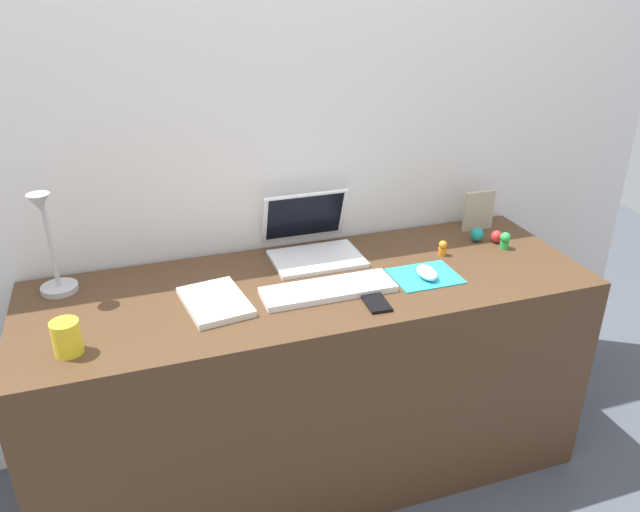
% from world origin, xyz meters
% --- Properties ---
extents(ground_plane, '(6.00, 6.00, 0.00)m').
position_xyz_m(ground_plane, '(0.00, 0.00, 0.00)').
color(ground_plane, '#474C56').
extents(back_wall, '(2.98, 0.05, 1.63)m').
position_xyz_m(back_wall, '(0.00, 0.34, 0.82)').
color(back_wall, silver).
rests_on(back_wall, ground_plane).
extents(desk, '(1.78, 0.61, 0.74)m').
position_xyz_m(desk, '(0.00, 0.00, 0.37)').
color(desk, '#4C331E').
rests_on(desk, ground_plane).
extents(laptop, '(0.30, 0.28, 0.20)m').
position_xyz_m(laptop, '(0.06, 0.21, 0.79)').
color(laptop, white).
rests_on(laptop, desk).
extents(keyboard, '(0.41, 0.13, 0.02)m').
position_xyz_m(keyboard, '(0.03, -0.07, 0.75)').
color(keyboard, white).
rests_on(keyboard, desk).
extents(mousepad, '(0.21, 0.17, 0.00)m').
position_xyz_m(mousepad, '(0.36, -0.07, 0.74)').
color(mousepad, '#28B7CC').
rests_on(mousepad, desk).
extents(mouse, '(0.06, 0.10, 0.03)m').
position_xyz_m(mouse, '(0.36, -0.09, 0.76)').
color(mouse, white).
rests_on(mouse, mousepad).
extents(cell_phone, '(0.07, 0.13, 0.01)m').
position_xyz_m(cell_phone, '(0.14, -0.18, 0.74)').
color(cell_phone, black).
rests_on(cell_phone, desk).
extents(desk_lamp, '(0.11, 0.14, 0.33)m').
position_xyz_m(desk_lamp, '(-0.75, 0.17, 0.90)').
color(desk_lamp, '#B7B7BC').
rests_on(desk_lamp, desk).
extents(notebook_pad, '(0.20, 0.26, 0.02)m').
position_xyz_m(notebook_pad, '(-0.31, -0.04, 0.75)').
color(notebook_pad, silver).
rests_on(notebook_pad, desk).
extents(picture_frame, '(0.12, 0.02, 0.15)m').
position_xyz_m(picture_frame, '(0.72, 0.21, 0.81)').
color(picture_frame, '#B2A58C').
rests_on(picture_frame, desk).
extents(coffee_mug, '(0.07, 0.07, 0.09)m').
position_xyz_m(coffee_mug, '(-0.71, -0.17, 0.79)').
color(coffee_mug, yellow).
rests_on(coffee_mug, desk).
extents(toy_figurine_teal, '(0.05, 0.05, 0.05)m').
position_xyz_m(toy_figurine_teal, '(0.66, 0.12, 0.77)').
color(toy_figurine_teal, teal).
rests_on(toy_figurine_teal, desk).
extents(toy_figurine_orange, '(0.03, 0.03, 0.05)m').
position_xyz_m(toy_figurine_orange, '(0.49, 0.05, 0.77)').
color(toy_figurine_orange, orange).
rests_on(toy_figurine_orange, desk).
extents(toy_figurine_red, '(0.04, 0.04, 0.04)m').
position_xyz_m(toy_figurine_red, '(0.72, 0.08, 0.76)').
color(toy_figurine_red, red).
rests_on(toy_figurine_red, desk).
extents(toy_figurine_green, '(0.04, 0.04, 0.06)m').
position_xyz_m(toy_figurine_green, '(0.72, 0.03, 0.77)').
color(toy_figurine_green, green).
rests_on(toy_figurine_green, desk).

